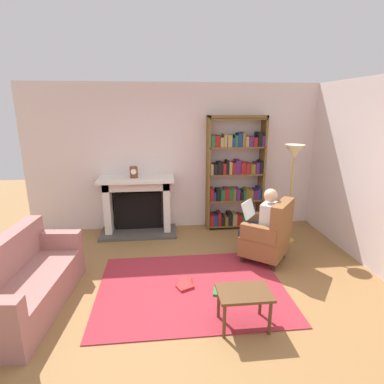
# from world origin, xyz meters

# --- Properties ---
(ground) EXTENTS (14.00, 14.00, 0.00)m
(ground) POSITION_xyz_m (0.00, 0.00, 0.00)
(ground) COLOR olive
(back_wall) EXTENTS (5.60, 0.10, 2.70)m
(back_wall) POSITION_xyz_m (0.00, 2.55, 1.35)
(back_wall) COLOR silver
(back_wall) RESTS_ON ground
(side_wall_right) EXTENTS (0.10, 5.20, 2.70)m
(side_wall_right) POSITION_xyz_m (2.65, 1.25, 1.35)
(side_wall_right) COLOR silver
(side_wall_right) RESTS_ON ground
(area_rug) EXTENTS (2.40, 1.80, 0.01)m
(area_rug) POSITION_xyz_m (0.00, 0.30, 0.01)
(area_rug) COLOR maroon
(area_rug) RESTS_ON ground
(fireplace) EXTENTS (1.37, 0.64, 1.06)m
(fireplace) POSITION_xyz_m (-0.79, 2.30, 0.57)
(fireplace) COLOR #4C4742
(fireplace) RESTS_ON ground
(mantel_clock) EXTENTS (0.14, 0.14, 0.20)m
(mantel_clock) POSITION_xyz_m (-0.83, 2.20, 1.16)
(mantel_clock) COLOR brown
(mantel_clock) RESTS_ON fireplace
(bookshelf) EXTENTS (1.07, 0.32, 2.13)m
(bookshelf) POSITION_xyz_m (1.04, 2.33, 1.03)
(bookshelf) COLOR brown
(bookshelf) RESTS_ON ground
(armchair_reading) EXTENTS (0.88, 0.89, 0.97)m
(armchair_reading) POSITION_xyz_m (1.23, 0.92, 0.42)
(armchair_reading) COLOR #331E14
(armchair_reading) RESTS_ON ground
(seated_reader) EXTENTS (0.59, 0.57, 1.14)m
(seated_reader) POSITION_xyz_m (1.14, 0.99, 0.62)
(seated_reader) COLOR silver
(seated_reader) RESTS_ON ground
(sofa_floral) EXTENTS (0.88, 1.76, 0.85)m
(sofa_floral) POSITION_xyz_m (-1.96, 0.10, 0.32)
(sofa_floral) COLOR #A36B65
(sofa_floral) RESTS_ON ground
(side_table) EXTENTS (0.56, 0.39, 0.42)m
(side_table) POSITION_xyz_m (0.47, -0.47, 0.36)
(side_table) COLOR brown
(side_table) RESTS_ON ground
(scattered_books) EXTENTS (0.70, 0.51, 0.03)m
(scattered_books) POSITION_xyz_m (0.09, 0.28, 0.03)
(scattered_books) COLOR red
(scattered_books) RESTS_ON area_rug
(floor_lamp) EXTENTS (0.32, 0.32, 1.69)m
(floor_lamp) POSITION_xyz_m (1.82, 1.59, 1.43)
(floor_lamp) COLOR #B7933F
(floor_lamp) RESTS_ON ground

